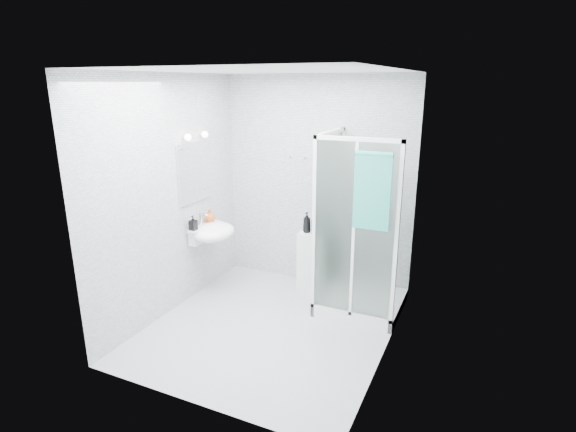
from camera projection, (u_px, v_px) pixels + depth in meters
The scene contains 12 objects.
room at pixel (268, 210), 4.39m from camera, with size 2.40×2.60×2.60m.
shower_enclosure at pixel (354, 273), 5.03m from camera, with size 0.90×0.95×2.00m.
wall_basin at pixel (212, 232), 5.32m from camera, with size 0.46×0.56×0.35m.
mirror at pixel (195, 172), 5.19m from camera, with size 0.02×0.60×0.70m, color white.
vanity_lights at pixel (196, 136), 5.05m from camera, with size 0.10×0.40×0.08m.
wall_hooks at pixel (296, 157), 5.49m from camera, with size 0.23×0.06×0.03m.
storage_cabinet at pixel (312, 261), 5.55m from camera, with size 0.33×0.35×0.76m.
hand_towel at pixel (372, 189), 4.27m from camera, with size 0.36×0.05×0.76m.
shampoo_bottle_a at pixel (307, 222), 5.39m from camera, with size 0.10×0.10×0.25m, color black.
shampoo_bottle_b at pixel (316, 224), 5.36m from camera, with size 0.10×0.11×0.23m, color #0C1C4A.
soap_dispenser_orange at pixel (210, 216), 5.44m from camera, with size 0.13×0.13×0.16m, color #C04F16.
soap_dispenser_black at pixel (193, 223), 5.16m from camera, with size 0.08×0.08×0.17m, color black.
Camera 1 is at (1.93, -3.76, 2.49)m, focal length 28.00 mm.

